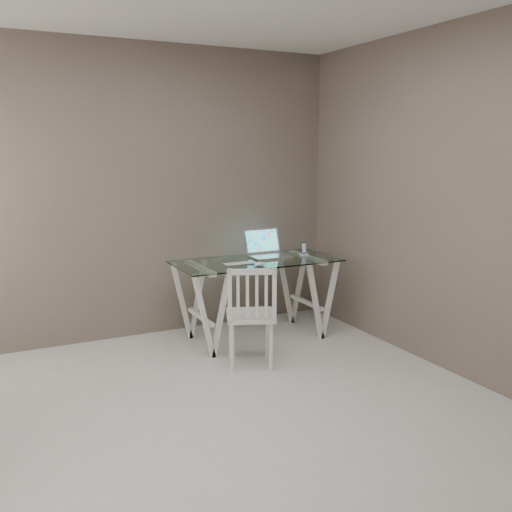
% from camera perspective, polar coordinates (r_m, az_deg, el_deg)
% --- Properties ---
extents(room, '(4.50, 4.52, 2.71)m').
position_cam_1_polar(room, '(3.21, -3.59, 10.00)').
color(room, beige).
rests_on(room, ground).
extents(desk, '(1.50, 0.70, 0.75)m').
position_cam_1_polar(desk, '(5.30, 0.01, -4.29)').
color(desk, silver).
rests_on(desk, ground).
extents(chair, '(0.50, 0.50, 0.84)m').
position_cam_1_polar(chair, '(4.60, -0.49, -5.59)').
color(chair, silver).
rests_on(chair, ground).
extents(laptop, '(0.37, 0.34, 0.25)m').
position_cam_1_polar(laptop, '(5.43, 1.07, 0.64)').
color(laptop, silver).
rests_on(laptop, desk).
extents(keyboard, '(0.29, 0.12, 0.01)m').
position_cam_1_polar(keyboard, '(5.05, -1.73, -0.77)').
color(keyboard, silver).
rests_on(keyboard, desk).
extents(mouse, '(0.10, 0.06, 0.03)m').
position_cam_1_polar(mouse, '(4.97, 0.37, -0.80)').
color(mouse, white).
rests_on(mouse, desk).
extents(phone_dock, '(0.06, 0.06, 0.12)m').
position_cam_1_polar(phone_dock, '(5.51, 4.81, 0.45)').
color(phone_dock, white).
rests_on(phone_dock, desk).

